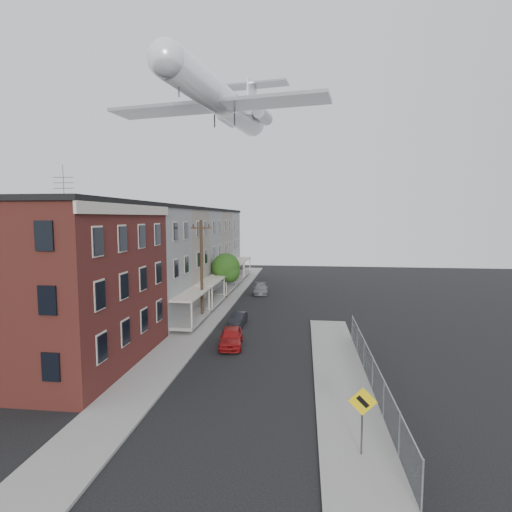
{
  "coord_description": "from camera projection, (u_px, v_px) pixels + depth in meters",
  "views": [
    {
      "loc": [
        3.29,
        -15.99,
        9.25
      ],
      "look_at": [
        0.22,
        9.68,
        6.72
      ],
      "focal_mm": 28.0,
      "sensor_mm": 36.0,
      "label": 1
    }
  ],
  "objects": [
    {
      "name": "row_house_d",
      "position": [
        192.0,
        247.0,
        55.06
      ],
      "size": [
        11.98,
        7.0,
        10.3
      ],
      "color": "slate",
      "rests_on": "ground"
    },
    {
      "name": "curb_left",
      "position": [
        231.0,
        306.0,
        41.28
      ],
      "size": [
        0.15,
        62.0,
        0.14
      ],
      "primitive_type": "cube",
      "color": "gray",
      "rests_on": "ground"
    },
    {
      "name": "corner_building",
      "position": [
        57.0,
        283.0,
        24.92
      ],
      "size": [
        10.31,
        12.3,
        12.15
      ],
      "color": "#351711",
      "rests_on": "ground"
    },
    {
      "name": "utility_pole",
      "position": [
        202.0,
        269.0,
        35.09
      ],
      "size": [
        1.8,
        0.26,
        9.0
      ],
      "color": "black",
      "rests_on": "ground"
    },
    {
      "name": "car_far",
      "position": [
        261.0,
        289.0,
        48.2
      ],
      "size": [
        2.07,
        4.26,
        1.19
      ],
      "primitive_type": "imported",
      "rotation": [
        0.0,
        0.0,
        0.1
      ],
      "color": "slate",
      "rests_on": "ground"
    },
    {
      "name": "car_near",
      "position": [
        231.0,
        337.0,
        28.6
      ],
      "size": [
        2.07,
        4.16,
        1.36
      ],
      "primitive_type": "imported",
      "rotation": [
        0.0,
        0.0,
        0.12
      ],
      "color": "maroon",
      "rests_on": "ground"
    },
    {
      "name": "sidewalk_left",
      "position": [
        218.0,
        306.0,
        41.45
      ],
      "size": [
        3.0,
        62.0,
        0.12
      ],
      "primitive_type": "cube",
      "color": "gray",
      "rests_on": "ground"
    },
    {
      "name": "row_house_b",
      "position": [
        155.0,
        257.0,
        41.23
      ],
      "size": [
        11.98,
        7.0,
        10.3
      ],
      "color": "slate",
      "rests_on": "ground"
    },
    {
      "name": "car_mid",
      "position": [
        238.0,
        319.0,
        34.22
      ],
      "size": [
        1.27,
        3.3,
        1.07
      ],
      "primitive_type": "imported",
      "rotation": [
        0.0,
        0.0,
        -0.04
      ],
      "color": "black",
      "rests_on": "ground"
    },
    {
      "name": "row_house_e",
      "position": [
        205.0,
        244.0,
        61.98
      ],
      "size": [
        11.98,
        7.0,
        10.3
      ],
      "color": "slate",
      "rests_on": "ground"
    },
    {
      "name": "row_house_a",
      "position": [
        125.0,
        265.0,
        34.31
      ],
      "size": [
        11.98,
        7.0,
        10.3
      ],
      "color": "slate",
      "rests_on": "ground"
    },
    {
      "name": "street_tree",
      "position": [
        227.0,
        269.0,
        44.97
      ],
      "size": [
        3.22,
        3.2,
        5.2
      ],
      "color": "black",
      "rests_on": "ground"
    },
    {
      "name": "sidewalk_right",
      "position": [
        342.0,
        381.0,
        22.37
      ],
      "size": [
        3.0,
        26.0,
        0.12
      ],
      "primitive_type": "cube",
      "color": "gray",
      "rests_on": "ground"
    },
    {
      "name": "warning_sign",
      "position": [
        362.0,
        411.0,
        15.23
      ],
      "size": [
        1.1,
        0.11,
        2.8
      ],
      "color": "#515156",
      "rests_on": "ground"
    },
    {
      "name": "chainlink_fence",
      "position": [
        373.0,
        374.0,
        21.11
      ],
      "size": [
        0.06,
        18.06,
        1.9
      ],
      "color": "gray",
      "rests_on": "ground"
    },
    {
      "name": "row_house_c",
      "position": [
        176.0,
        251.0,
        48.15
      ],
      "size": [
        11.98,
        7.0,
        10.3
      ],
      "color": "slate",
      "rests_on": "ground"
    },
    {
      "name": "curb_right",
      "position": [
        315.0,
        380.0,
        22.54
      ],
      "size": [
        0.15,
        26.0,
        0.14
      ],
      "primitive_type": "cube",
      "color": "gray",
      "rests_on": "ground"
    },
    {
      "name": "ground",
      "position": [
        224.0,
        434.0,
        17.09
      ],
      "size": [
        120.0,
        120.0,
        0.0
      ],
      "primitive_type": "plane",
      "color": "black",
      "rests_on": "ground"
    },
    {
      "name": "airplane",
      "position": [
        223.0,
        101.0,
        41.53
      ],
      "size": [
        22.86,
        26.11,
        7.51
      ],
      "color": "white",
      "rests_on": "ground"
    }
  ]
}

